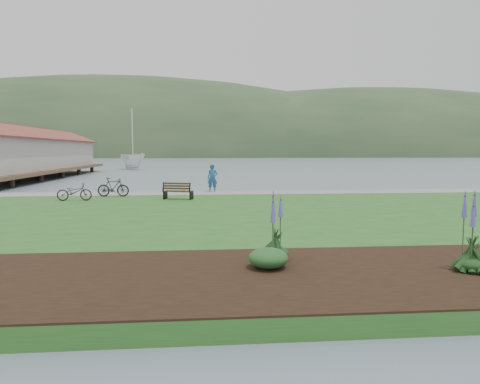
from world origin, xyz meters
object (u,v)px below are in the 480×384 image
Objects in this scene: bicycle_a at (74,192)px; sailboat at (133,169)px; person at (212,176)px; park_bench at (178,191)px.

sailboat is (-4.09, 43.88, -0.84)m from bicycle_a.
sailboat is (-11.11, 40.17, -1.39)m from person.
person is 0.07× the size of sailboat.
park_bench is at bearing -112.48° from person.
bicycle_a is (-7.02, -3.71, -0.54)m from person.
person reaches higher than park_bench.
bicycle_a is at bearing -116.19° from sailboat.
bicycle_a is 0.06× the size of sailboat.
bicycle_a is 44.08m from sailboat.
park_bench reaches higher than bicycle_a.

